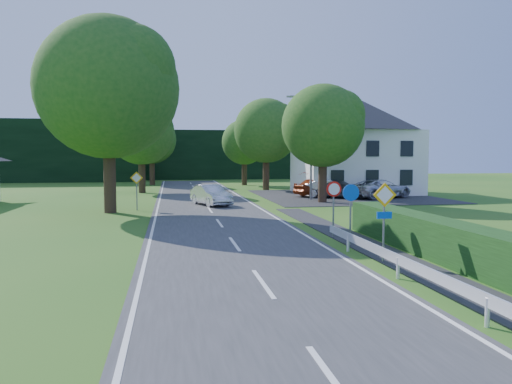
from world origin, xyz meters
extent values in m
cube|color=#363638|center=(0.00, 20.00, 0.02)|extent=(7.00, 80.00, 0.04)
cube|color=black|center=(12.00, 33.00, 0.02)|extent=(14.00, 16.00, 0.04)
cube|color=white|center=(-3.25, 20.00, 0.04)|extent=(0.12, 80.00, 0.01)
cube|color=white|center=(3.25, 20.00, 0.04)|extent=(0.12, 80.00, 0.01)
cube|color=black|center=(8.00, 66.00, 3.50)|extent=(30.00, 5.00, 7.00)
cube|color=white|center=(14.00, 36.00, 2.80)|extent=(10.00, 8.00, 5.60)
pyramid|color=#232328|center=(14.00, 36.00, 7.10)|extent=(10.60, 8.40, 3.00)
cylinder|color=slate|center=(8.20, 30.00, 4.00)|extent=(0.16, 0.16, 8.00)
cylinder|color=slate|center=(7.40, 30.00, 7.90)|extent=(1.70, 0.10, 0.10)
cube|color=slate|center=(6.50, 30.00, 7.85)|extent=(0.50, 0.18, 0.12)
cylinder|color=slate|center=(4.30, 8.00, 1.20)|extent=(0.07, 0.07, 2.40)
cube|color=#FAB30D|center=(4.30, 7.97, 2.20)|extent=(0.78, 0.04, 0.78)
cube|color=white|center=(4.30, 7.97, 2.20)|extent=(0.57, 0.05, 0.57)
cube|color=blue|center=(4.30, 7.97, 1.55)|extent=(0.50, 0.04, 0.22)
cylinder|color=slate|center=(4.30, 11.00, 1.10)|extent=(0.07, 0.07, 2.20)
cylinder|color=blue|center=(4.30, 10.97, 2.05)|extent=(0.64, 0.04, 0.64)
cylinder|color=slate|center=(4.30, 13.00, 1.10)|extent=(0.07, 0.07, 2.20)
cylinder|color=red|center=(4.30, 12.97, 2.05)|extent=(0.64, 0.04, 0.64)
cylinder|color=white|center=(4.30, 12.95, 2.05)|extent=(0.48, 0.04, 0.48)
cylinder|color=slate|center=(-4.50, 25.00, 1.10)|extent=(0.07, 0.07, 2.20)
cube|color=#FAB30D|center=(-4.50, 24.97, 2.05)|extent=(0.78, 0.04, 0.78)
cube|color=white|center=(-4.50, 24.97, 2.05)|extent=(0.57, 0.05, 0.57)
imported|color=silver|center=(0.30, 27.09, 0.74)|extent=(2.74, 4.49, 1.40)
imported|color=black|center=(1.80, 29.73, 0.48)|extent=(0.87, 1.75, 0.88)
imported|color=maroon|center=(9.92, 33.00, 0.83)|extent=(5.02, 3.28, 1.59)
imported|color=silver|center=(10.34, 31.96, 0.76)|extent=(4.65, 2.76, 1.45)
imported|color=#47474B|center=(11.02, 31.29, 0.72)|extent=(4.93, 4.33, 1.37)
imported|color=silver|center=(14.13, 30.62, 0.78)|extent=(5.88, 4.25, 1.49)
imported|color=#B3240E|center=(9.52, 34.09, 1.13)|extent=(2.41, 2.46, 2.18)
camera|label=1|loc=(-2.40, -6.88, 3.46)|focal=35.00mm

